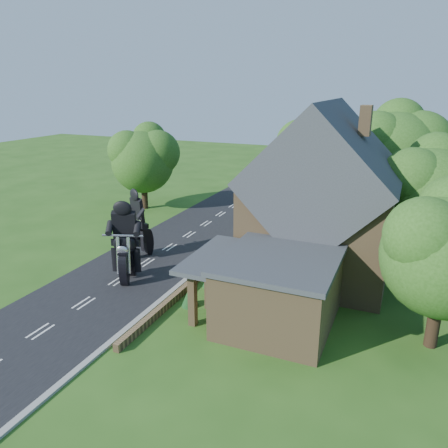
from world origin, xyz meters
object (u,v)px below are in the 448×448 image
at_px(garden_wall, 219,259).
at_px(motorcycle_lead, 128,269).
at_px(annex, 276,289).
at_px(house, 322,204).
at_px(motorcycle_follow, 140,247).

relative_size(garden_wall, motorcycle_lead, 13.93).
bearing_deg(annex, motorcycle_lead, 173.50).
xyz_separation_m(garden_wall, house, (6.19, 1.00, 4.14)).
height_order(garden_wall, motorcycle_follow, motorcycle_follow).
distance_m(house, motorcycle_lead, 12.04).
bearing_deg(house, motorcycle_lead, -150.02).
distance_m(garden_wall, motorcycle_follow, 5.42).
distance_m(garden_wall, motorcycle_lead, 6.07).
distance_m(house, annex, 7.30).
distance_m(annex, motorcycle_lead, 9.44).
bearing_deg(motorcycle_lead, garden_wall, -147.25).
relative_size(house, motorcycle_follow, 6.79).
xyz_separation_m(house, annex, (-0.62, -6.80, -2.58)).
distance_m(motorcycle_lead, motorcycle_follow, 3.79).
bearing_deg(house, garden_wall, -170.83).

